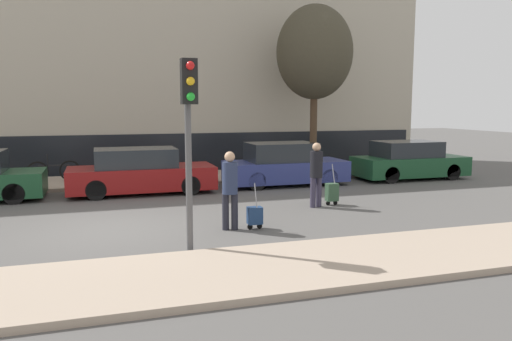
# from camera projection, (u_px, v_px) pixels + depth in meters

# --- Properties ---
(ground_plane) EXTENTS (80.00, 80.00, 0.00)m
(ground_plane) POSITION_uv_depth(u_px,v_px,m) (114.00, 230.00, 11.11)
(ground_plane) COLOR #565451
(sidewalk_near) EXTENTS (28.00, 2.50, 0.12)m
(sidewalk_near) POSITION_uv_depth(u_px,v_px,m) (122.00, 284.00, 7.56)
(sidewalk_near) COLOR tan
(sidewalk_near) RESTS_ON ground_plane
(sidewalk_far) EXTENTS (28.00, 3.00, 0.12)m
(sidewalk_far) POSITION_uv_depth(u_px,v_px,m) (108.00, 182.00, 17.71)
(sidewalk_far) COLOR tan
(sidewalk_far) RESTS_ON ground_plane
(building_facade) EXTENTS (28.00, 3.01, 11.53)m
(building_facade) POSITION_uv_depth(u_px,v_px,m) (100.00, 32.00, 20.45)
(building_facade) COLOR #B7AD99
(building_facade) RESTS_ON ground_plane
(parked_car_1) EXTENTS (4.47, 1.76, 1.42)m
(parked_car_1) POSITION_uv_depth(u_px,v_px,m) (140.00, 172.00, 15.60)
(parked_car_1) COLOR maroon
(parked_car_1) RESTS_ON ground_plane
(parked_car_2) EXTENTS (4.16, 1.72, 1.47)m
(parked_car_2) POSITION_uv_depth(u_px,v_px,m) (284.00, 165.00, 17.25)
(parked_car_2) COLOR navy
(parked_car_2) RESTS_ON ground_plane
(parked_car_3) EXTENTS (4.19, 1.75, 1.42)m
(parked_car_3) POSITION_uv_depth(u_px,v_px,m) (409.00, 161.00, 18.70)
(parked_car_3) COLOR #194728
(parked_car_3) RESTS_ON ground_plane
(pedestrian_left) EXTENTS (0.35, 0.34, 1.75)m
(pedestrian_left) POSITION_uv_depth(u_px,v_px,m) (230.00, 186.00, 10.97)
(pedestrian_left) COLOR #23232D
(pedestrian_left) RESTS_ON ground_plane
(trolley_left) EXTENTS (0.34, 0.29, 1.04)m
(trolley_left) POSITION_uv_depth(u_px,v_px,m) (255.00, 216.00, 11.11)
(trolley_left) COLOR navy
(trolley_left) RESTS_ON ground_plane
(pedestrian_right) EXTENTS (0.35, 0.34, 1.76)m
(pedestrian_right) POSITION_uv_depth(u_px,v_px,m) (316.00, 171.00, 13.44)
(pedestrian_right) COLOR #383347
(pedestrian_right) RESTS_ON ground_plane
(trolley_right) EXTENTS (0.34, 0.29, 1.15)m
(trolley_right) POSITION_uv_depth(u_px,v_px,m) (332.00, 192.00, 13.79)
(trolley_right) COLOR #335138
(trolley_right) RESTS_ON ground_plane
(traffic_light) EXTENTS (0.28, 0.47, 3.57)m
(traffic_light) POSITION_uv_depth(u_px,v_px,m) (189.00, 117.00, 8.93)
(traffic_light) COLOR #515154
(traffic_light) RESTS_ON ground_plane
(parked_bicycle) EXTENTS (1.77, 0.06, 0.96)m
(parked_bicycle) POSITION_uv_depth(u_px,v_px,m) (54.00, 171.00, 17.31)
(parked_bicycle) COLOR black
(parked_bicycle) RESTS_ON sidewalk_far
(bare_tree_near_crossing) EXTENTS (2.98, 2.98, 6.51)m
(bare_tree_near_crossing) POSITION_uv_depth(u_px,v_px,m) (315.00, 53.00, 19.41)
(bare_tree_near_crossing) COLOR #4C3826
(bare_tree_near_crossing) RESTS_ON sidewalk_far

